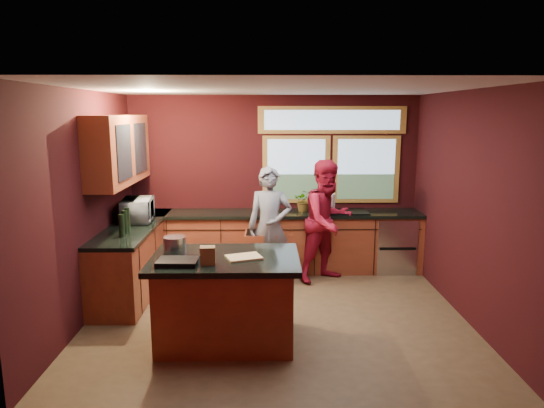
{
  "coord_description": "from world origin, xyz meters",
  "views": [
    {
      "loc": [
        -0.13,
        -5.59,
        2.44
      ],
      "look_at": [
        -0.05,
        0.4,
        1.3
      ],
      "focal_mm": 32.0,
      "sensor_mm": 36.0,
      "label": 1
    }
  ],
  "objects_px": {
    "person_grey": "(270,227)",
    "stock_pot": "(175,245)",
    "island": "(226,299)",
    "person_red": "(328,221)",
    "cutting_board": "(244,257)"
  },
  "relations": [
    {
      "from": "person_grey",
      "to": "stock_pot",
      "type": "height_order",
      "value": "person_grey"
    },
    {
      "from": "person_grey",
      "to": "person_red",
      "type": "bearing_deg",
      "value": 17.1
    },
    {
      "from": "island",
      "to": "stock_pot",
      "type": "xyz_separation_m",
      "value": [
        -0.55,
        0.15,
        0.56
      ]
    },
    {
      "from": "person_grey",
      "to": "person_red",
      "type": "relative_size",
      "value": 0.96
    },
    {
      "from": "island",
      "to": "cutting_board",
      "type": "distance_m",
      "value": 0.52
    },
    {
      "from": "island",
      "to": "cutting_board",
      "type": "xyz_separation_m",
      "value": [
        0.2,
        -0.05,
        0.48
      ]
    },
    {
      "from": "person_grey",
      "to": "stock_pot",
      "type": "bearing_deg",
      "value": -119.69
    },
    {
      "from": "island",
      "to": "person_red",
      "type": "xyz_separation_m",
      "value": [
        1.33,
        1.94,
        0.41
      ]
    },
    {
      "from": "stock_pot",
      "to": "person_red",
      "type": "bearing_deg",
      "value": 43.68
    },
    {
      "from": "cutting_board",
      "to": "stock_pot",
      "type": "distance_m",
      "value": 0.78
    },
    {
      "from": "person_grey",
      "to": "person_red",
      "type": "height_order",
      "value": "person_red"
    },
    {
      "from": "cutting_board",
      "to": "stock_pot",
      "type": "xyz_separation_m",
      "value": [
        -0.75,
        0.2,
        0.08
      ]
    },
    {
      "from": "person_grey",
      "to": "cutting_board",
      "type": "distance_m",
      "value": 1.81
    },
    {
      "from": "island",
      "to": "person_red",
      "type": "bearing_deg",
      "value": 55.66
    },
    {
      "from": "person_grey",
      "to": "cutting_board",
      "type": "xyz_separation_m",
      "value": [
        -0.29,
        -1.79,
        0.11
      ]
    }
  ]
}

